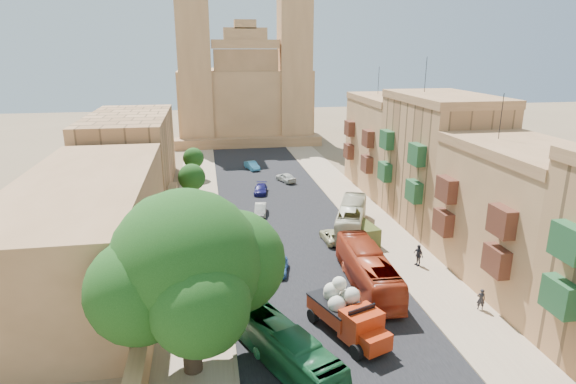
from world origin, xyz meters
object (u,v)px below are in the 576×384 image
object	(u,v)px
car_white_b	(286,177)
car_blue_b	(252,166)
street_tree_d	(193,158)
pedestrian_c	(418,255)
bus_green_north	(287,350)
car_dkblue	(261,189)
street_tree_b	(189,210)
car_cream	(332,236)
ficus_tree	(189,269)
street_tree_a	(186,262)
street_tree_c	(192,177)
bus_red_east	(368,269)
olive_pickup	(361,232)
pedestrian_a	(481,299)
car_blue_a	(280,266)
car_white_a	(260,209)
bus_cream_east	(351,217)
red_truck	(347,312)
church	(244,93)

from	to	relation	value
car_white_b	car_blue_b	xyz separation A→B (m)	(-4.01, 7.95, -0.02)
street_tree_d	pedestrian_c	world-z (taller)	street_tree_d
bus_green_north	car_dkblue	world-z (taller)	bus_green_north
street_tree_b	car_dkblue	bearing A→B (deg)	60.22
bus_green_north	car_cream	world-z (taller)	bus_green_north
car_dkblue	pedestrian_c	xyz separation A→B (m)	(11.02, -23.91, 0.40)
ficus_tree	street_tree_a	distance (m)	8.64
street_tree_c	bus_red_east	distance (m)	27.73
olive_pickup	car_cream	xyz separation A→B (m)	(-2.82, 0.38, -0.36)
street_tree_b	pedestrian_a	xyz separation A→B (m)	(21.00, -16.57, -2.52)
bus_green_north	car_blue_a	bearing A→B (deg)	59.08
olive_pickup	car_white_a	world-z (taller)	olive_pickup
car_cream	ficus_tree	bearing A→B (deg)	51.14
bus_cream_east	car_white_a	distance (m)	11.04
car_white_a	pedestrian_a	xyz separation A→B (m)	(13.34, -23.55, 0.23)
street_tree_a	pedestrian_c	world-z (taller)	street_tree_a
ficus_tree	car_blue_b	xyz separation A→B (m)	(8.20, 48.09, -5.92)
olive_pickup	bus_red_east	world-z (taller)	bus_red_east
car_cream	car_white_b	distance (m)	22.42
car_white_a	bus_green_north	bearing A→B (deg)	-84.29
car_cream	street_tree_c	bearing A→B (deg)	-48.64
car_white_b	bus_cream_east	bearing A→B (deg)	80.16
car_blue_a	pedestrian_c	xyz separation A→B (m)	(12.12, -0.70, 0.40)
car_blue_a	car_white_b	size ratio (longest dim) A/B	0.88
ficus_tree	bus_green_north	distance (m)	7.58
bus_red_east	car_dkblue	xyz separation A→B (m)	(-5.36, 26.96, -0.96)
pedestrian_c	red_truck	bearing A→B (deg)	-60.86
bus_green_north	car_white_a	world-z (taller)	bus_green_north
street_tree_a	car_dkblue	xyz separation A→B (m)	(8.64, 27.10, -2.77)
olive_pickup	car_blue_a	distance (m)	10.50
street_tree_d	bus_red_east	size ratio (longest dim) A/B	0.42
red_truck	street_tree_d	bearing A→B (deg)	104.03
street_tree_d	car_blue_b	distance (m)	10.01
bus_green_north	car_white_b	xyz separation A→B (m)	(6.81, 40.97, -0.65)
street_tree_a	bus_red_east	size ratio (longest dim) A/B	0.45
ficus_tree	bus_cream_east	bearing A→B (deg)	52.08
street_tree_b	car_cream	world-z (taller)	street_tree_b
pedestrian_a	street_tree_b	bearing A→B (deg)	-21.03
street_tree_c	street_tree_d	size ratio (longest dim) A/B	1.10
olive_pickup	street_tree_c	bearing A→B (deg)	138.42
red_truck	pedestrian_a	world-z (taller)	red_truck
church	ficus_tree	world-z (taller)	church
red_truck	street_tree_b	bearing A→B (deg)	120.22
olive_pickup	pedestrian_c	xyz separation A→B (m)	(3.17, -6.17, 0.06)
olive_pickup	car_blue_b	world-z (taller)	olive_pickup
ficus_tree	red_truck	world-z (taller)	ficus_tree
bus_red_east	car_blue_b	xyz separation A→B (m)	(-5.20, 39.96, -0.90)
bus_red_east	pedestrian_a	size ratio (longest dim) A/B	6.70
red_truck	pedestrian_a	distance (m)	10.64
bus_green_north	pedestrian_c	bearing A→B (deg)	17.33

